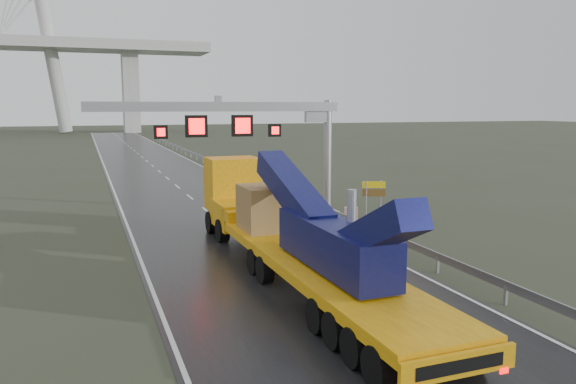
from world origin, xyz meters
name	(u,v)px	position (x,y,z in m)	size (l,w,h in m)	color
ground	(362,341)	(0.00, 0.00, 0.00)	(400.00, 400.00, 0.00)	#333626
road	(167,178)	(0.00, 40.00, 0.01)	(11.00, 200.00, 0.02)	black
guardrail	(259,181)	(6.10, 30.00, 0.70)	(0.20, 140.00, 1.40)	gray
sign_gantry	(254,127)	(2.10, 17.99, 5.61)	(14.90, 1.20, 7.42)	#AAA9A5
heavy_haul_truck	(279,222)	(0.31, 8.30, 1.90)	(3.32, 20.91, 4.90)	#ECAF0D
exit_sign_pair	(374,192)	(9.00, 15.81, 1.67)	(1.32, 0.55, 2.38)	#9DA0A6
striped_barrier	(351,218)	(6.60, 14.00, 0.60)	(0.71, 0.38, 1.21)	red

